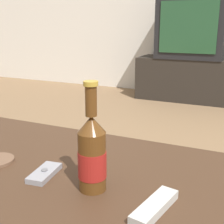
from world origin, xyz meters
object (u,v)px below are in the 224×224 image
Objects in this scene: beer_bottle at (92,154)px; remote_control at (155,207)px; television at (192,27)px; tv_stand at (189,79)px; cell_phone at (45,173)px.

remote_control is (0.16, -0.03, -0.08)m from beer_bottle.
television is 2.76m from remote_control.
tv_stand is at bearing 110.48° from remote_control.
cell_phone is (0.15, -2.67, -0.33)m from television.
television is 5.80× the size of cell_phone.
television is 2.69m from cell_phone.
tv_stand is 2.75m from remote_control.
television is 2.53× the size of beer_bottle.
tv_stand is at bearing 90.00° from television.
tv_stand is 2.68m from cell_phone.
cell_phone is 0.75× the size of remote_control.
cell_phone is 0.31m from remote_control.
cell_phone is at bearing 177.21° from beer_bottle.
remote_control reaches higher than cell_phone.
television is 2.70m from beer_bottle.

